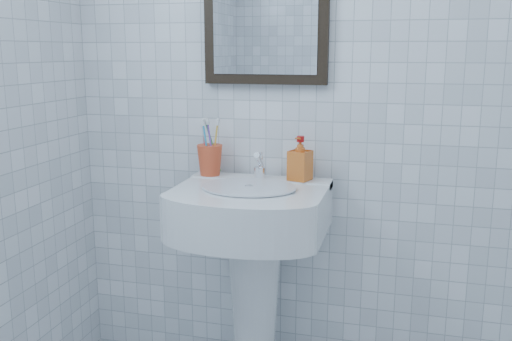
# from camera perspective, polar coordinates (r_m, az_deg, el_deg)

# --- Properties ---
(wall_back) EXTENTS (2.20, 0.02, 2.50)m
(wall_back) POSITION_cam_1_polar(r_m,az_deg,el_deg) (2.28, 7.81, 8.72)
(wall_back) COLOR white
(wall_back) RESTS_ON ground
(washbasin) EXTENTS (0.57, 0.42, 0.88)m
(washbasin) POSITION_cam_1_polar(r_m,az_deg,el_deg) (2.26, -0.31, -8.36)
(washbasin) COLOR white
(washbasin) RESTS_ON ground
(faucet) EXTENTS (0.05, 0.10, 0.12)m
(faucet) POSITION_cam_1_polar(r_m,az_deg,el_deg) (2.27, 0.36, 0.28)
(faucet) COLOR white
(faucet) RESTS_ON washbasin
(toothbrush_cup) EXTENTS (0.13, 0.13, 0.13)m
(toothbrush_cup) POSITION_cam_1_polar(r_m,az_deg,el_deg) (2.34, -4.64, 1.05)
(toothbrush_cup) COLOR #D64624
(toothbrush_cup) RESTS_ON washbasin
(soap_dispenser) EXTENTS (0.10, 0.10, 0.17)m
(soap_dispenser) POSITION_cam_1_polar(r_m,az_deg,el_deg) (2.25, 4.44, 1.22)
(soap_dispenser) COLOR #D54714
(soap_dispenser) RESTS_ON washbasin
(wall_mirror) EXTENTS (0.50, 0.04, 0.62)m
(wall_mirror) POSITION_cam_1_polar(r_m,az_deg,el_deg) (2.32, 0.97, 16.30)
(wall_mirror) COLOR black
(wall_mirror) RESTS_ON wall_back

